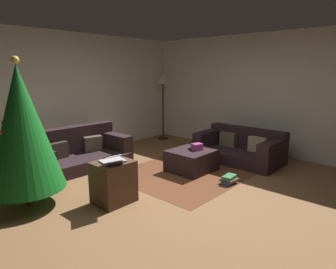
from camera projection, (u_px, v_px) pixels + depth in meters
The scene contains 14 objects.
ground_plane at pixel (174, 195), 4.39m from camera, with size 6.40×6.40×0.00m, color brown.
rear_partition at pixel (61, 95), 6.18m from camera, with size 6.40×0.12×2.60m, color silver.
corner_partition at pixel (270, 95), 6.39m from camera, with size 0.12×6.40×2.60m, color silver.
couch_left at pixel (78, 152), 5.66m from camera, with size 1.84×0.94×0.75m.
couch_right at pixel (241, 148), 6.05m from camera, with size 0.93×1.67×0.65m.
ottoman at pixel (192, 160), 5.44m from camera, with size 0.78×0.71×0.39m, color #2D1E23.
gift_box at pixel (197, 147), 5.41m from camera, with size 0.18×0.14×0.12m, color #B23F8C.
tv_remote at pixel (192, 149), 5.44m from camera, with size 0.05×0.16×0.02m, color black.
christmas_tree at pixel (22, 128), 3.85m from camera, with size 0.99×0.99×1.99m.
side_table at pixel (114, 182), 4.11m from camera, with size 0.52×0.44×0.59m, color #4C3323.
laptop at pixel (115, 159), 3.98m from camera, with size 0.40×0.47×0.19m.
book_stack at pixel (229, 179), 4.83m from camera, with size 0.29×0.24×0.14m.
corner_lamp at pixel (163, 84), 7.72m from camera, with size 0.36×0.36×1.72m.
area_rug at pixel (191, 170), 5.49m from camera, with size 2.60×2.00×0.01m, color brown.
Camera 1 is at (-3.09, -2.70, 1.81)m, focal length 31.68 mm.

